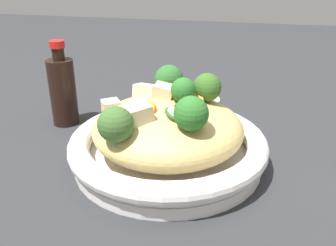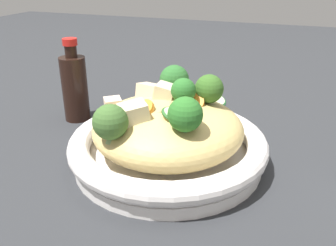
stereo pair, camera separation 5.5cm
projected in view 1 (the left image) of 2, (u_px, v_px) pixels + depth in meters
name	position (u px, v px, depth m)	size (l,w,h in m)	color
ground_plane	(168.00, 162.00, 0.58)	(3.00, 3.00, 0.00)	#292B2E
serving_bowl	(168.00, 147.00, 0.57)	(0.31, 0.31, 0.05)	white
noodle_heap	(168.00, 128.00, 0.55)	(0.23, 0.23, 0.09)	tan
broccoli_florets	(171.00, 99.00, 0.53)	(0.16, 0.23, 0.07)	#9AB176
carrot_coins	(169.00, 103.00, 0.54)	(0.09, 0.10, 0.02)	orange
zucchini_slices	(178.00, 98.00, 0.58)	(0.14, 0.19, 0.04)	beige
chicken_chunks	(143.00, 103.00, 0.54)	(0.11, 0.14, 0.04)	beige
soy_sauce_bottle	(63.00, 90.00, 0.69)	(0.05, 0.05, 0.16)	black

